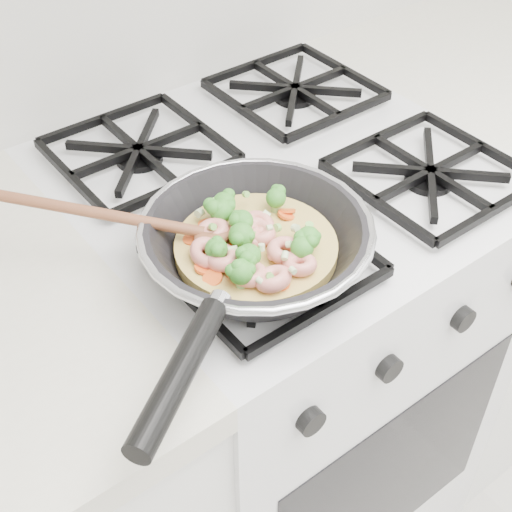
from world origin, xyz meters
TOP-DOWN VIEW (x-y plane):
  - stove at (0.00, 1.70)m, footprint 0.60×0.60m
  - skillet at (-0.17, 1.55)m, footprint 0.41×0.41m

SIDE VIEW (x-z plane):
  - stove at x=0.00m, z-range 0.00..0.92m
  - skillet at x=-0.17m, z-range 0.91..1.00m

